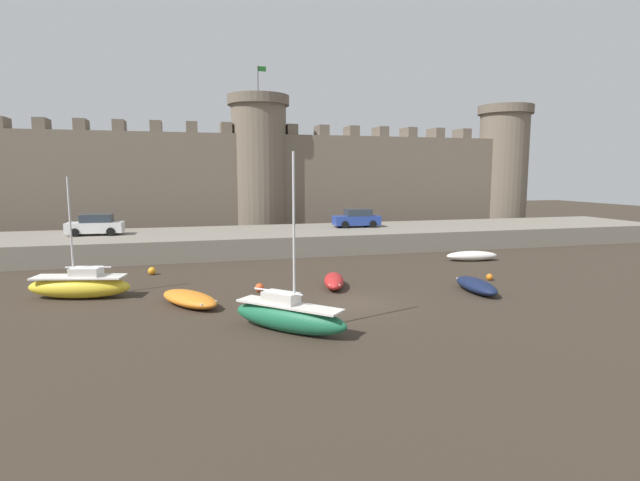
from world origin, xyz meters
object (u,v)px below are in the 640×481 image
at_px(mooring_buoy_off_centre, 489,277).
at_px(car_quay_east, 357,218).
at_px(rowboat_near_channel_right, 189,298).
at_px(mooring_buoy_mid_mud, 260,288).
at_px(mooring_buoy_near_shore, 152,271).
at_px(sailboat_midflat_centre, 80,285).
at_px(rowboat_foreground_right, 472,256).
at_px(car_quay_centre_east, 96,225).
at_px(rowboat_foreground_centre, 476,285).
at_px(rowboat_midflat_right, 334,281).
at_px(sailboat_near_channel_left, 289,315).

height_order(mooring_buoy_off_centre, car_quay_east, car_quay_east).
distance_m(rowboat_near_channel_right, mooring_buoy_mid_mud, 4.10).
height_order(mooring_buoy_near_shore, car_quay_east, car_quay_east).
distance_m(sailboat_midflat_centre, mooring_buoy_near_shore, 6.16).
xyz_separation_m(rowboat_foreground_right, car_quay_centre_east, (-26.79, 9.89, 1.99)).
distance_m(rowboat_foreground_right, rowboat_near_channel_right, 21.41).
bearing_deg(car_quay_east, mooring_buoy_mid_mud, -124.97).
bearing_deg(mooring_buoy_off_centre, mooring_buoy_near_shore, 160.22).
xyz_separation_m(rowboat_foreground_centre, sailboat_midflat_centre, (-20.19, 4.15, 0.29)).
distance_m(rowboat_foreground_centre, rowboat_midflat_right, 7.66).
height_order(sailboat_near_channel_left, car_quay_centre_east, sailboat_near_channel_left).
bearing_deg(car_quay_centre_east, mooring_buoy_mid_mud, -56.25).
bearing_deg(car_quay_centre_east, car_quay_east, 0.70).
distance_m(rowboat_midflat_right, sailboat_near_channel_left, 8.08).
bearing_deg(car_quay_centre_east, sailboat_near_channel_left, -64.99).
bearing_deg(mooring_buoy_near_shore, rowboat_near_channel_right, -75.19).
relative_size(rowboat_near_channel_right, mooring_buoy_off_centre, 10.60).
relative_size(rowboat_near_channel_right, car_quay_centre_east, 1.00).
height_order(rowboat_foreground_centre, mooring_buoy_off_centre, rowboat_foreground_centre).
bearing_deg(car_quay_centre_east, sailboat_midflat_centre, -84.43).
bearing_deg(sailboat_near_channel_left, mooring_buoy_off_centre, 25.43).
relative_size(sailboat_near_channel_left, sailboat_midflat_centre, 1.16).
distance_m(rowboat_foreground_centre, sailboat_near_channel_left, 11.76).
bearing_deg(rowboat_midflat_right, sailboat_near_channel_left, -119.78).
bearing_deg(rowboat_foreground_centre, rowboat_foreground_right, 59.13).
xyz_separation_m(rowboat_foreground_centre, mooring_buoy_mid_mud, (-11.19, 3.01, -0.13)).
bearing_deg(mooring_buoy_mid_mud, mooring_buoy_off_centre, -2.51).
relative_size(mooring_buoy_off_centre, mooring_buoy_mid_mud, 0.82).
distance_m(mooring_buoy_off_centre, car_quay_east, 16.77).
xyz_separation_m(rowboat_foreground_right, mooring_buoy_near_shore, (-22.22, 0.72, -0.13)).
bearing_deg(rowboat_foreground_right, sailboat_midflat_centre, -169.85).
height_order(sailboat_near_channel_left, rowboat_near_channel_right, sailboat_near_channel_left).
bearing_deg(car_quay_centre_east, mooring_buoy_near_shore, -63.50).
distance_m(rowboat_foreground_centre, car_quay_east, 18.95).
xyz_separation_m(sailboat_midflat_centre, mooring_buoy_off_centre, (22.63, -1.74, -0.46)).
distance_m(rowboat_foreground_centre, sailboat_midflat_centre, 20.61).
height_order(mooring_buoy_off_centre, car_quay_centre_east, car_quay_centre_east).
bearing_deg(rowboat_foreground_right, mooring_buoy_off_centre, -113.64).
relative_size(rowboat_midflat_right, mooring_buoy_mid_mud, 7.30).
bearing_deg(rowboat_foreground_right, mooring_buoy_near_shore, 178.14).
xyz_separation_m(rowboat_near_channel_right, mooring_buoy_mid_mud, (3.65, 1.87, -0.11)).
xyz_separation_m(rowboat_foreground_right, car_quay_east, (-5.32, 10.15, 1.99)).
height_order(sailboat_midflat_centre, car_quay_centre_east, sailboat_midflat_centre).
height_order(rowboat_foreground_right, car_quay_east, car_quay_east).
height_order(rowboat_foreground_centre, rowboat_near_channel_right, rowboat_foreground_centre).
xyz_separation_m(sailboat_near_channel_left, car_quay_east, (10.94, 22.85, 1.69)).
distance_m(rowboat_foreground_centre, mooring_buoy_off_centre, 3.44).
height_order(mooring_buoy_near_shore, mooring_buoy_mid_mud, mooring_buoy_near_shore).
height_order(sailboat_near_channel_left, sailboat_midflat_centre, sailboat_near_channel_left).
bearing_deg(sailboat_near_channel_left, mooring_buoy_mid_mud, 91.11).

